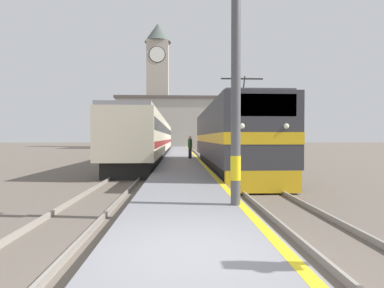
% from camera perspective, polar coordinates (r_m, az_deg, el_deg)
% --- Properties ---
extents(ground_plane, '(200.00, 200.00, 0.00)m').
position_cam_1_polar(ground_plane, '(34.38, -2.22, -2.29)').
color(ground_plane, '#60564C').
extents(platform, '(2.93, 140.00, 0.44)m').
position_cam_1_polar(platform, '(29.38, -2.15, -2.45)').
color(platform, slate).
rests_on(platform, ground).
extents(rail_track_near, '(2.83, 140.00, 0.16)m').
position_cam_1_polar(rail_track_near, '(29.55, 3.33, -2.79)').
color(rail_track_near, '#60564C').
rests_on(rail_track_near, ground).
extents(rail_track_far, '(2.83, 140.00, 0.16)m').
position_cam_1_polar(rail_track_far, '(29.51, -7.64, -2.81)').
color(rail_track_far, '#60564C').
rests_on(rail_track_far, ground).
extents(locomotive_train, '(2.92, 15.21, 4.94)m').
position_cam_1_polar(locomotive_train, '(18.27, 7.00, 1.01)').
color(locomotive_train, black).
rests_on(locomotive_train, ground).
extents(passenger_train, '(2.92, 31.61, 3.80)m').
position_cam_1_polar(passenger_train, '(29.83, -7.59, 1.12)').
color(passenger_train, black).
rests_on(passenger_train, ground).
extents(catenary_mast, '(1.95, 0.25, 7.58)m').
position_cam_1_polar(catenary_mast, '(7.67, 8.87, 17.27)').
color(catenary_mast, '#4C4C51').
rests_on(catenary_mast, platform).
extents(person_on_platform, '(0.34, 0.34, 1.79)m').
position_cam_1_polar(person_on_platform, '(23.93, -0.38, -0.49)').
color(person_on_platform, '#23232D').
rests_on(person_on_platform, platform).
extents(clock_tower, '(6.12, 6.12, 28.67)m').
position_cam_1_polar(clock_tower, '(71.61, -6.50, 11.81)').
color(clock_tower, '#ADA393').
rests_on(clock_tower, ground).
extents(station_building, '(20.48, 8.51, 10.18)m').
position_cam_1_polar(station_building, '(61.30, -4.47, 4.00)').
color(station_building, '#A8A399').
rests_on(station_building, ground).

